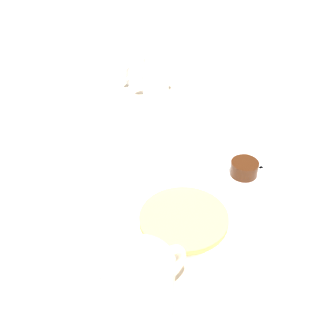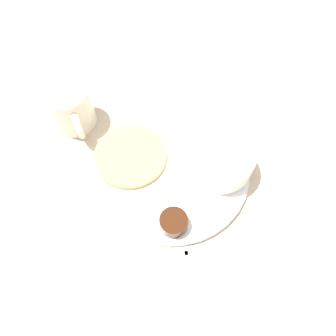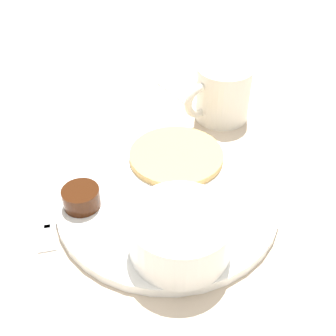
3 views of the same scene
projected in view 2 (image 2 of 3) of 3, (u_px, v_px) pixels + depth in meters
name	position (u px, v px, depth m)	size (l,w,h in m)	color
ground_plane	(171.00, 171.00, 0.57)	(4.00, 4.00, 0.00)	#C6B299
plate	(171.00, 170.00, 0.56)	(0.27, 0.27, 0.01)	white
pancake_stack	(130.00, 156.00, 0.56)	(0.13, 0.13, 0.01)	tan
bowl	(222.00, 159.00, 0.54)	(0.11, 0.11, 0.05)	white
syrup_cup	(174.00, 222.00, 0.50)	(0.04, 0.04, 0.02)	#38190A
butter_ramekin	(232.00, 170.00, 0.54)	(0.05, 0.05, 0.04)	white
coffee_mug	(70.00, 108.00, 0.58)	(0.08, 0.11, 0.08)	silver
fork	(175.00, 254.00, 0.50)	(0.12, 0.10, 0.00)	silver
napkin	(21.00, 136.00, 0.60)	(0.11, 0.09, 0.00)	white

